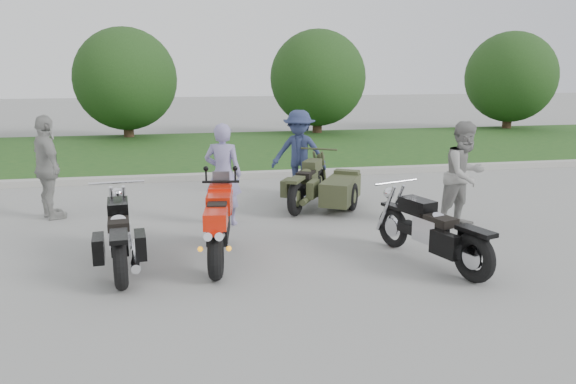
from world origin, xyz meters
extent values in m
plane|color=gray|center=(0.00, 0.00, 0.00)|extent=(80.00, 80.00, 0.00)
cube|color=#A9A79F|center=(0.00, 6.00, 0.07)|extent=(60.00, 0.30, 0.15)
cube|color=#3C6121|center=(0.00, 10.15, 0.07)|extent=(60.00, 8.00, 0.14)
cylinder|color=#3F2B1C|center=(-3.00, 13.50, 0.60)|extent=(0.36, 0.36, 1.20)
sphere|color=#1D3914|center=(-3.00, 13.50, 2.20)|extent=(3.60, 3.60, 3.60)
cylinder|color=#3F2B1C|center=(4.00, 13.50, 0.60)|extent=(0.36, 0.36, 1.20)
sphere|color=#1D3914|center=(4.00, 13.50, 2.20)|extent=(3.60, 3.60, 3.60)
cylinder|color=#3F2B1C|center=(12.00, 13.50, 0.60)|extent=(0.36, 0.36, 1.20)
sphere|color=#1D3914|center=(12.00, 13.50, 2.20)|extent=(3.60, 3.60, 3.60)
torus|color=black|center=(-0.76, -0.50, 0.31)|extent=(0.27, 0.64, 0.62)
torus|color=black|center=(-0.57, 0.93, 0.30)|extent=(0.20, 0.61, 0.60)
cube|color=black|center=(-0.68, 0.16, 0.55)|extent=(0.39, 0.93, 0.35)
cube|color=red|center=(-0.65, 0.39, 0.82)|extent=(0.41, 0.59, 0.26)
cube|color=red|center=(-0.73, -0.28, 0.78)|extent=(0.37, 0.58, 0.22)
cube|color=black|center=(-0.69, 0.03, 0.86)|extent=(0.30, 0.38, 0.10)
cube|color=red|center=(-0.60, 0.76, 0.78)|extent=(0.39, 0.44, 0.40)
cylinder|color=silver|center=(-0.84, -0.55, 0.62)|extent=(0.17, 0.47, 0.22)
cylinder|color=silver|center=(-0.70, -0.57, 0.62)|extent=(0.17, 0.47, 0.22)
torus|color=black|center=(-1.94, -0.60, 0.34)|extent=(0.24, 0.69, 0.67)
torus|color=black|center=(-2.11, 1.03, 0.32)|extent=(0.18, 0.64, 0.63)
cube|color=black|center=(-2.03, 0.22, 0.42)|extent=(0.34, 1.20, 0.14)
cube|color=silver|center=(-2.03, 0.22, 0.50)|extent=(0.34, 0.47, 0.35)
cube|color=black|center=(-2.06, 0.51, 0.77)|extent=(0.33, 0.57, 0.22)
cube|color=black|center=(-2.01, 0.07, 0.67)|extent=(0.33, 0.52, 0.12)
cube|color=black|center=(-1.94, -0.60, 0.69)|extent=(0.27, 0.56, 0.06)
cylinder|color=silver|center=(-1.81, -0.11, 0.28)|extent=(0.21, 1.09, 0.10)
torus|color=black|center=(2.49, -1.19, 0.33)|extent=(0.37, 0.68, 0.67)
torus|color=black|center=(1.98, 0.34, 0.31)|extent=(0.31, 0.63, 0.63)
cube|color=black|center=(2.24, -0.43, 0.41)|extent=(0.57, 1.18, 0.14)
cube|color=silver|center=(2.24, -0.43, 0.49)|extent=(0.42, 0.51, 0.34)
cube|color=black|center=(2.15, -0.15, 0.76)|extent=(0.43, 0.60, 0.22)
cube|color=black|center=(2.28, -0.57, 0.67)|extent=(0.41, 0.55, 0.12)
cube|color=black|center=(2.49, -1.19, 0.68)|extent=(0.37, 0.58, 0.06)
cylinder|color=silver|center=(2.51, -0.70, 0.27)|extent=(0.43, 1.05, 0.10)
torus|color=black|center=(0.88, 2.38, 0.33)|extent=(0.47, 0.66, 0.66)
torus|color=black|center=(1.67, 3.78, 0.31)|extent=(0.41, 0.60, 0.62)
cube|color=black|center=(1.27, 3.08, 0.41)|extent=(0.76, 1.12, 0.14)
cube|color=#3A4025|center=(1.27, 3.08, 0.49)|extent=(0.47, 0.52, 0.34)
cube|color=#3A4025|center=(1.42, 3.34, 0.76)|extent=(0.50, 0.60, 0.21)
cube|color=black|center=(1.20, 2.96, 0.66)|extent=(0.47, 0.56, 0.12)
cube|color=#3A4025|center=(0.88, 2.38, 0.68)|extent=(0.45, 0.57, 0.06)
cylinder|color=#3A4025|center=(1.26, 2.70, 0.27)|extent=(0.61, 0.98, 0.10)
cube|color=#3A4025|center=(1.82, 2.67, 0.39)|extent=(1.08, 1.36, 0.44)
torus|color=black|center=(2.03, 2.55, 0.27)|extent=(0.37, 0.53, 0.54)
imported|color=#8A83B2|center=(-0.46, 2.10, 0.89)|extent=(0.75, 0.61, 1.78)
imported|color=gray|center=(3.58, 1.20, 0.91)|extent=(1.06, 0.94, 1.82)
imported|color=navy|center=(1.29, 4.03, 0.91)|extent=(1.33, 1.06, 1.81)
imported|color=#989893|center=(-3.51, 3.06, 0.94)|extent=(0.92, 1.19, 1.88)
camera|label=1|loc=(-1.13, -7.44, 2.77)|focal=35.00mm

